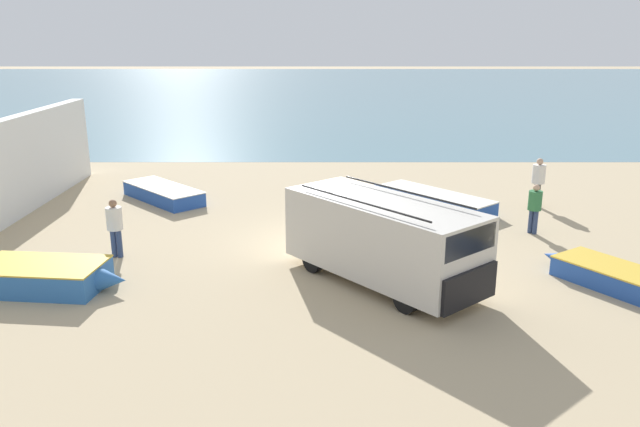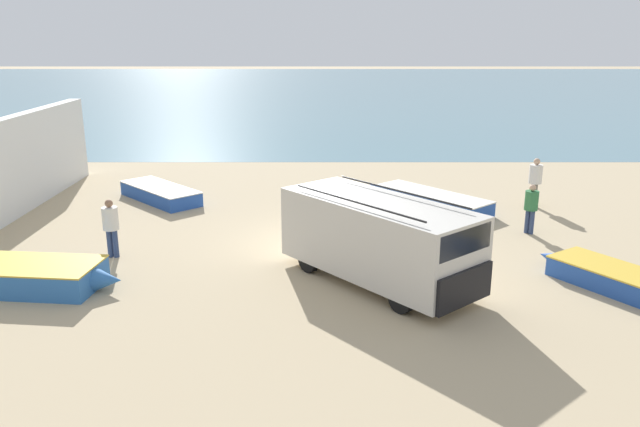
% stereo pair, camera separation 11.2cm
% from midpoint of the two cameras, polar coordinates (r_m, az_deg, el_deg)
% --- Properties ---
extents(ground_plane, '(200.00, 200.00, 0.00)m').
position_cam_midpoint_polar(ground_plane, '(19.37, 0.96, -2.44)').
color(ground_plane, tan).
extents(sea_water, '(120.00, 80.00, 0.01)m').
position_cam_midpoint_polar(sea_water, '(70.61, 0.10, 11.25)').
color(sea_water, slate).
rests_on(sea_water, ground_plane).
extents(parked_van, '(5.06, 5.45, 2.30)m').
position_cam_midpoint_polar(parked_van, '(15.87, 5.36, -2.21)').
color(parked_van, beige).
rests_on(parked_van, ground_plane).
extents(fishing_rowboat_0, '(4.31, 4.75, 0.56)m').
position_cam_midpoint_polar(fishing_rowboat_0, '(23.36, 9.80, 1.32)').
color(fishing_rowboat_0, '#234CA3').
rests_on(fishing_rowboat_0, ground_plane).
extents(fishing_rowboat_1, '(3.87, 4.00, 0.55)m').
position_cam_midpoint_polar(fishing_rowboat_1, '(24.71, -14.65, 1.84)').
color(fishing_rowboat_1, '#234CA3').
rests_on(fishing_rowboat_1, ground_plane).
extents(fishing_rowboat_2, '(3.83, 1.99, 0.66)m').
position_cam_midpoint_polar(fishing_rowboat_2, '(17.14, -24.15, -5.30)').
color(fishing_rowboat_2, '#2D66AD').
rests_on(fishing_rowboat_2, ground_plane).
extents(fishing_rowboat_3, '(2.86, 3.63, 0.53)m').
position_cam_midpoint_polar(fishing_rowboat_3, '(17.48, 24.93, -5.21)').
color(fishing_rowboat_3, '#234CA3').
rests_on(fishing_rowboat_3, ground_plane).
extents(fisherman_0, '(0.42, 0.42, 1.61)m').
position_cam_midpoint_polar(fisherman_0, '(20.85, 18.67, 0.81)').
color(fisherman_0, navy).
rests_on(fisherman_0, ground_plane).
extents(fisherman_1, '(0.45, 0.45, 1.70)m').
position_cam_midpoint_polar(fisherman_1, '(18.58, -18.65, -0.85)').
color(fisherman_1, navy).
rests_on(fisherman_1, ground_plane).
extents(fisherman_2, '(0.47, 0.47, 1.80)m').
position_cam_midpoint_polar(fisherman_2, '(24.20, 18.99, 3.13)').
color(fisherman_2, '#5B564C').
rests_on(fisherman_2, ground_plane).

